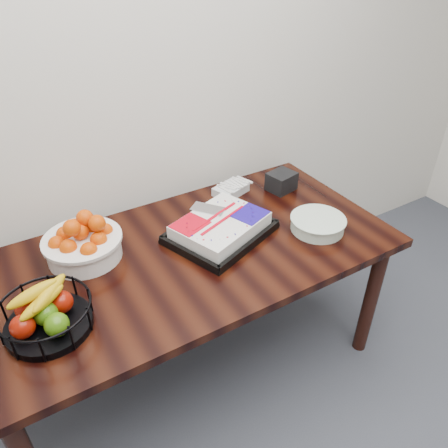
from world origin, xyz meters
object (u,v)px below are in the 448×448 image
tangerine_bowl (82,240)px  napkin_box (281,181)px  plate_stack (318,224)px  table (190,266)px  cake_tray (221,228)px  fruit_basket (46,314)px

tangerine_bowl → napkin_box: 1.06m
plate_stack → table: bearing=164.2°
cake_tray → plate_stack: size_ratio=2.11×
table → fruit_basket: 0.65m
table → tangerine_bowl: (-0.40, 0.19, 0.18)m
table → tangerine_bowl: tangerine_bowl is taller
tangerine_bowl → napkin_box: (1.06, 0.03, -0.04)m
cake_tray → fruit_basket: size_ratio=1.69×
cake_tray → tangerine_bowl: 0.60m
cake_tray → fruit_basket: 0.81m
cake_tray → tangerine_bowl: bearing=164.1°
napkin_box → fruit_basket: bearing=-164.3°
cake_tray → fruit_basket: bearing=-168.1°
fruit_basket → napkin_box: bearing=15.7°
cake_tray → plate_stack: 0.45m
tangerine_bowl → fruit_basket: tangerine_bowl is taller
table → fruit_basket: size_ratio=5.68×
tangerine_bowl → fruit_basket: (-0.22, -0.33, -0.02)m
table → cake_tray: bearing=8.8°
fruit_basket → table: bearing=12.7°
plate_stack → napkin_box: size_ratio=1.87×
fruit_basket → tangerine_bowl: bearing=55.8°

